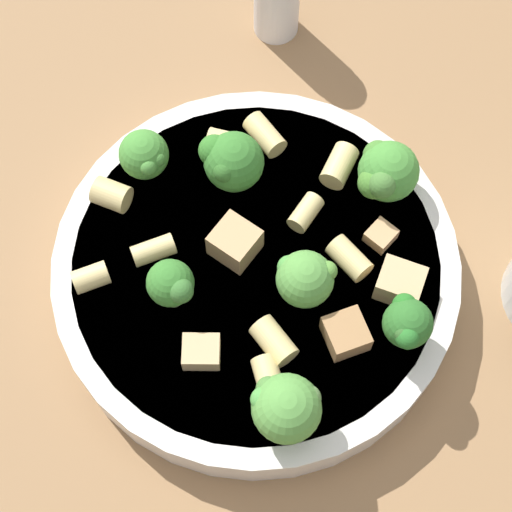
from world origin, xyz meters
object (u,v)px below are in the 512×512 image
(broccoli_floret_1, at_px, (407,323))
(chicken_chunk_3, at_px, (400,283))
(rigatoni_6, at_px, (153,250))
(broccoli_floret_3, at_px, (286,407))
(broccoli_floret_5, at_px, (231,161))
(rigatoni_3, at_px, (111,195))
(rigatoni_8, at_px, (265,135))
(rigatoni_9, at_px, (269,380))
(broccoli_floret_4, at_px, (172,285))
(rigatoni_2, at_px, (225,143))
(rigatoni_0, at_px, (306,213))
(pasta_bowl, at_px, (256,271))
(rigatoni_4, at_px, (339,166))
(chicken_chunk_2, at_px, (231,248))
(broccoli_floret_2, at_px, (307,275))
(rigatoni_7, at_px, (349,258))
(rigatoni_5, at_px, (274,341))
(broccoli_floret_6, at_px, (145,155))
(broccoli_floret_0, at_px, (386,172))
(chicken_chunk_4, at_px, (346,334))
(chicken_chunk_1, at_px, (201,352))
(rigatoni_1, at_px, (91,277))
(chicken_chunk_0, at_px, (381,235))

(broccoli_floret_1, distance_m, chicken_chunk_3, 0.03)
(rigatoni_6, bearing_deg, broccoli_floret_3, -17.34)
(broccoli_floret_5, height_order, rigatoni_3, broccoli_floret_5)
(rigatoni_8, relative_size, rigatoni_9, 1.06)
(chicken_chunk_3, bearing_deg, rigatoni_8, 162.31)
(broccoli_floret_4, bearing_deg, rigatoni_2, 109.69)
(rigatoni_0, bearing_deg, rigatoni_6, -129.78)
(pasta_bowl, height_order, rigatoni_4, rigatoni_4)
(broccoli_floret_5, height_order, rigatoni_6, broccoli_floret_5)
(chicken_chunk_2, bearing_deg, broccoli_floret_2, 8.46)
(broccoli_floret_2, distance_m, broccoli_floret_5, 0.09)
(rigatoni_7, xyz_separation_m, chicken_chunk_2, (-0.06, -0.04, 0.00))
(broccoli_floret_4, distance_m, rigatoni_0, 0.10)
(broccoli_floret_1, relative_size, rigatoni_5, 1.43)
(broccoli_floret_6, xyz_separation_m, rigatoni_6, (0.04, -0.04, -0.02))
(broccoli_floret_3, relative_size, rigatoni_9, 1.61)
(broccoli_floret_2, height_order, broccoli_floret_4, same)
(chicken_chunk_3, bearing_deg, rigatoni_5, -119.71)
(rigatoni_7, distance_m, rigatoni_9, 0.09)
(chicken_chunk_2, bearing_deg, broccoli_floret_6, 168.03)
(broccoli_floret_4, height_order, rigatoni_2, broccoli_floret_4)
(rigatoni_0, relative_size, rigatoni_7, 0.87)
(broccoli_floret_0, height_order, rigatoni_6, broccoli_floret_0)
(broccoli_floret_0, bearing_deg, chicken_chunk_4, -70.54)
(pasta_bowl, xyz_separation_m, rigatoni_8, (-0.05, 0.08, 0.02))
(broccoli_floret_4, xyz_separation_m, chicken_chunk_1, (0.03, -0.02, -0.02))
(broccoli_floret_6, distance_m, rigatoni_5, 0.14)
(broccoli_floret_3, xyz_separation_m, chicken_chunk_1, (-0.06, 0.00, -0.02))
(rigatoni_7, xyz_separation_m, chicken_chunk_3, (0.03, 0.00, 0.00))
(rigatoni_6, bearing_deg, rigatoni_5, -4.05)
(broccoli_floret_0, bearing_deg, rigatoni_9, -84.78)
(chicken_chunk_4, bearing_deg, rigatoni_1, -158.51)
(chicken_chunk_1, bearing_deg, broccoli_floret_2, 69.26)
(rigatoni_0, bearing_deg, chicken_chunk_0, 16.89)
(rigatoni_2, height_order, rigatoni_6, rigatoni_2)
(rigatoni_4, relative_size, rigatoni_9, 0.99)
(broccoli_floret_6, height_order, chicken_chunk_3, broccoli_floret_6)
(broccoli_floret_3, bearing_deg, rigatoni_9, 148.75)
(rigatoni_9, height_order, chicken_chunk_2, chicken_chunk_2)
(rigatoni_2, height_order, chicken_chunk_4, chicken_chunk_4)
(pasta_bowl, xyz_separation_m, rigatoni_1, (-0.07, -0.07, 0.02))
(broccoli_floret_4, distance_m, chicken_chunk_3, 0.14)
(pasta_bowl, xyz_separation_m, rigatoni_6, (-0.05, -0.03, 0.02))
(rigatoni_8, bearing_deg, rigatoni_6, -95.04)
(rigatoni_2, bearing_deg, rigatoni_9, -45.38)
(rigatoni_1, distance_m, chicken_chunk_4, 0.16)
(broccoli_floret_3, xyz_separation_m, rigatoni_5, (-0.03, 0.03, -0.02))
(broccoli_floret_1, height_order, broccoli_floret_3, broccoli_floret_3)
(broccoli_floret_4, bearing_deg, rigatoni_3, 156.93)
(broccoli_floret_2, height_order, chicken_chunk_4, broccoli_floret_2)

